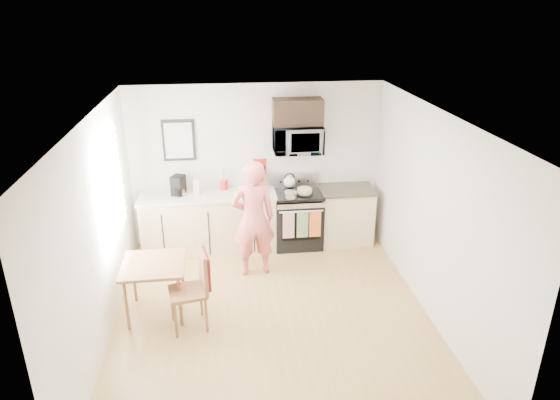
{
  "coord_description": "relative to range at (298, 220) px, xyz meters",
  "views": [
    {
      "loc": [
        -0.55,
        -5.33,
        3.81
      ],
      "look_at": [
        0.22,
        1.0,
        1.2
      ],
      "focal_mm": 32.0,
      "sensor_mm": 36.0,
      "label": 1
    }
  ],
  "objects": [
    {
      "name": "cake",
      "position": [
        0.09,
        -0.09,
        0.53
      ],
      "size": [
        0.28,
        0.28,
        0.09
      ],
      "color": "black",
      "rests_on": "range"
    },
    {
      "name": "right_wall",
      "position": [
        1.37,
        -1.98,
        0.86
      ],
      "size": [
        0.04,
        4.6,
        2.6
      ],
      "primitive_type": "cube",
      "color": "silver",
      "rests_on": "floor"
    },
    {
      "name": "wall_art",
      "position": [
        -1.83,
        0.3,
        1.31
      ],
      "size": [
        0.5,
        0.04,
        0.65
      ],
      "color": "black",
      "rests_on": "back_wall"
    },
    {
      "name": "knife_block",
      "position": [
        -0.53,
        0.23,
        0.63
      ],
      "size": [
        0.13,
        0.17,
        0.25
      ],
      "primitive_type": "cube",
      "rotation": [
        0.0,
        0.0,
        0.15
      ],
      "color": "brown",
      "rests_on": "countertop_left"
    },
    {
      "name": "kettle",
      "position": [
        -0.11,
        0.22,
        0.59
      ],
      "size": [
        0.19,
        0.19,
        0.25
      ],
      "color": "white",
      "rests_on": "range"
    },
    {
      "name": "wall_trivet",
      "position": [
        -0.58,
        0.31,
        0.86
      ],
      "size": [
        0.2,
        0.02,
        0.2
      ],
      "primitive_type": "cube",
      "color": "#B61A0F",
      "rests_on": "back_wall"
    },
    {
      "name": "fruit_bowl",
      "position": [
        -1.83,
        0.08,
        0.54
      ],
      "size": [
        0.26,
        0.26,
        0.1
      ],
      "color": "white",
      "rests_on": "countertop_left"
    },
    {
      "name": "person",
      "position": [
        -0.77,
        -0.83,
        0.43
      ],
      "size": [
        0.68,
        0.49,
        1.74
      ],
      "primitive_type": "imported",
      "rotation": [
        0.0,
        0.0,
        3.26
      ],
      "color": "#D03C39",
      "rests_on": "floor"
    },
    {
      "name": "back_wall",
      "position": [
        -0.63,
        0.32,
        0.86
      ],
      "size": [
        4.0,
        0.04,
        2.6
      ],
      "primitive_type": "cube",
      "color": "silver",
      "rests_on": "floor"
    },
    {
      "name": "coffee_maker",
      "position": [
        -1.87,
        0.07,
        0.65
      ],
      "size": [
        0.25,
        0.29,
        0.31
      ],
      "rotation": [
        0.0,
        0.0,
        -0.42
      ],
      "color": "black",
      "rests_on": "countertop_left"
    },
    {
      "name": "dining_table",
      "position": [
        -2.09,
        -1.7,
        0.21
      ],
      "size": [
        0.77,
        0.77,
        0.73
      ],
      "rotation": [
        0.0,
        0.0,
        0.01
      ],
      "color": "brown",
      "rests_on": "floor"
    },
    {
      "name": "cabinet_left",
      "position": [
        -1.43,
        0.02,
        0.01
      ],
      "size": [
        2.1,
        0.6,
        0.9
      ],
      "primitive_type": "cube",
      "color": "tan",
      "rests_on": "floor"
    },
    {
      "name": "front_wall",
      "position": [
        -0.63,
        -4.28,
        0.86
      ],
      "size": [
        4.0,
        0.04,
        2.6
      ],
      "primitive_type": "cube",
      "color": "silver",
      "rests_on": "floor"
    },
    {
      "name": "pot",
      "position": [
        -0.15,
        -0.22,
        0.54
      ],
      "size": [
        0.19,
        0.31,
        0.1
      ],
      "rotation": [
        0.0,
        0.0,
        0.38
      ],
      "color": "silver",
      "rests_on": "range"
    },
    {
      "name": "window",
      "position": [
        -2.59,
        -1.18,
        1.11
      ],
      "size": [
        0.06,
        1.4,
        1.5
      ],
      "color": "silver",
      "rests_on": "left_wall"
    },
    {
      "name": "countertop_right",
      "position": [
        0.8,
        0.02,
        0.48
      ],
      "size": [
        0.88,
        0.64,
        0.04
      ],
      "primitive_type": "cube",
      "color": "black",
      "rests_on": "cabinet_right"
    },
    {
      "name": "left_wall",
      "position": [
        -2.63,
        -1.98,
        0.86
      ],
      "size": [
        0.04,
        4.6,
        2.6
      ],
      "primitive_type": "cube",
      "color": "silver",
      "rests_on": "floor"
    },
    {
      "name": "upper_cabinet",
      "position": [
        -0.0,
        0.15,
        1.74
      ],
      "size": [
        0.76,
        0.35,
        0.4
      ],
      "primitive_type": "cube",
      "color": "black",
      "rests_on": "back_wall"
    },
    {
      "name": "bread_bag",
      "position": [
        -0.87,
        -0.09,
        0.55
      ],
      "size": [
        0.3,
        0.18,
        0.1
      ],
      "primitive_type": "cube",
      "rotation": [
        0.0,
        0.0,
        -0.2
      ],
      "color": "tan",
      "rests_on": "countertop_left"
    },
    {
      "name": "countertop_left",
      "position": [
        -1.43,
        0.02,
        0.48
      ],
      "size": [
        2.14,
        0.64,
        0.04
      ],
      "primitive_type": "cube",
      "color": "beige",
      "rests_on": "cabinet_left"
    },
    {
      "name": "ceiling",
      "position": [
        -0.63,
        -1.98,
        2.16
      ],
      "size": [
        4.0,
        4.6,
        0.04
      ],
      "primitive_type": "cube",
      "color": "white",
      "rests_on": "back_wall"
    },
    {
      "name": "utensil_crock",
      "position": [
        -1.17,
        0.22,
        0.65
      ],
      "size": [
        0.12,
        0.12,
        0.36
      ],
      "color": "#B61A0F",
      "rests_on": "countertop_left"
    },
    {
      "name": "milk_carton",
      "position": [
        -1.6,
        0.05,
        0.63
      ],
      "size": [
        0.09,
        0.09,
        0.24
      ],
      "primitive_type": "cube",
      "rotation": [
        0.0,
        0.0,
        -0.01
      ],
      "color": "tan",
      "rests_on": "countertop_left"
    },
    {
      "name": "cabinet_right",
      "position": [
        0.8,
        0.02,
        0.01
      ],
      "size": [
        0.84,
        0.6,
        0.9
      ],
      "primitive_type": "cube",
      "color": "tan",
      "rests_on": "floor"
    },
    {
      "name": "floor",
      "position": [
        -0.63,
        -1.98,
        -0.44
      ],
      "size": [
        4.6,
        4.6,
        0.0
      ],
      "primitive_type": "plane",
      "color": "#A07E3E",
      "rests_on": "ground"
    },
    {
      "name": "chair",
      "position": [
        -1.53,
        -2.02,
        0.22
      ],
      "size": [
        0.55,
        0.51,
        1.02
      ],
      "rotation": [
        0.0,
        0.0,
        0.19
      ],
      "color": "brown",
      "rests_on": "floor"
    },
    {
      "name": "microwave",
      "position": [
        -0.0,
        0.1,
        1.32
      ],
      "size": [
        0.76,
        0.51,
        0.42
      ],
      "primitive_type": "imported",
      "color": "silver",
      "rests_on": "back_wall"
    },
    {
      "name": "range",
      "position": [
        0.0,
        0.0,
        0.0
      ],
      "size": [
        0.76,
        0.7,
        1.16
      ],
      "color": "black",
      "rests_on": "floor"
    }
  ]
}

